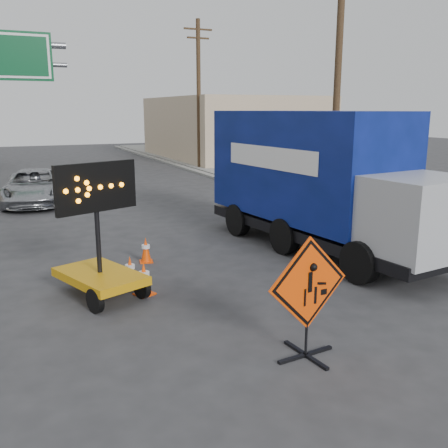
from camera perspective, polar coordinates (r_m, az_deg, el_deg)
ground at (r=7.60m, az=7.37°, el=-16.57°), size 100.00×100.00×0.00m
curb_right at (r=23.51m, az=3.38°, el=3.99°), size 0.40×60.00×0.12m
sidewalk_right at (r=24.65m, az=8.15°, el=4.34°), size 4.00×60.00×0.15m
building_right_far at (r=39.28m, az=0.83°, el=10.92°), size 10.00×14.00×4.60m
utility_pole_near at (r=19.42m, az=12.83°, el=15.50°), size 1.80×0.26×9.00m
utility_pole_far at (r=31.78m, az=-2.91°, el=14.71°), size 1.80×0.26×9.00m
construction_sign at (r=7.68m, az=9.56°, el=-7.99°), size 1.44×1.03×1.92m
arrow_board at (r=10.41m, az=-14.02°, el=-4.83°), size 1.76×2.21×2.74m
pickup_truck at (r=21.49m, az=-20.82°, el=4.00°), size 2.92×5.20×1.37m
box_truck at (r=13.64m, az=10.85°, el=4.07°), size 3.16×7.99×3.69m
cone_a at (r=10.41m, az=-9.13°, el=-6.16°), size 0.47×0.47×0.70m
cone_b at (r=11.05m, az=-10.68°, el=-5.24°), size 0.41×0.41×0.64m
cone_c at (r=12.59m, az=-8.92°, el=-2.93°), size 0.37×0.37×0.63m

